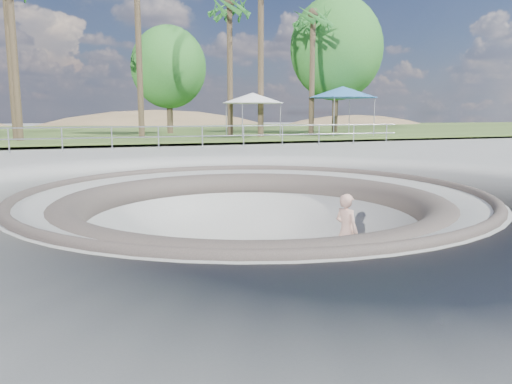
# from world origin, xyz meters

# --- Properties ---
(ground) EXTENTS (180.00, 180.00, 0.00)m
(ground) POSITION_xyz_m (0.00, 0.00, 0.00)
(ground) COLOR gray
(ground) RESTS_ON ground
(skate_bowl) EXTENTS (14.00, 14.00, 4.10)m
(skate_bowl) POSITION_xyz_m (0.00, 0.00, -1.83)
(skate_bowl) COLOR gray
(skate_bowl) RESTS_ON ground
(grass_strip) EXTENTS (180.00, 36.00, 0.12)m
(grass_strip) POSITION_xyz_m (0.00, 34.00, 0.22)
(grass_strip) COLOR #3A5020
(grass_strip) RESTS_ON ground
(distant_hills) EXTENTS (103.20, 45.00, 28.60)m
(distant_hills) POSITION_xyz_m (3.78, 57.17, -7.02)
(distant_hills) COLOR brown
(distant_hills) RESTS_ON ground
(safety_railing) EXTENTS (25.00, 0.06, 1.03)m
(safety_railing) POSITION_xyz_m (0.00, 12.00, 0.69)
(safety_railing) COLOR #92939A
(safety_railing) RESTS_ON ground
(skateboard) EXTENTS (0.82, 0.24, 0.08)m
(skateboard) POSITION_xyz_m (2.10, -0.56, -1.83)
(skateboard) COLOR #9D5C3E
(skateboard) RESTS_ON ground
(skater) EXTENTS (0.59, 0.74, 1.76)m
(skater) POSITION_xyz_m (2.10, -0.56, -0.93)
(skater) COLOR tan
(skater) RESTS_ON skateboard
(canopy_white) EXTENTS (5.41, 5.41, 2.74)m
(canopy_white) POSITION_xyz_m (7.20, 19.36, 2.68)
(canopy_white) COLOR #92939A
(canopy_white) RESTS_ON ground
(canopy_blue) EXTENTS (6.45, 6.45, 3.26)m
(canopy_blue) POSITION_xyz_m (13.69, 19.49, 3.14)
(canopy_blue) COLOR #92939A
(canopy_blue) RESTS_ON ground
(palm_d) EXTENTS (2.60, 2.60, 9.36)m
(palm_d) POSITION_xyz_m (6.32, 21.24, 8.22)
(palm_d) COLOR brown
(palm_d) RESTS_ON ground
(palm_f) EXTENTS (2.60, 2.60, 8.92)m
(palm_f) POSITION_xyz_m (11.91, 20.54, 7.81)
(palm_f) COLOR brown
(palm_f) RESTS_ON ground
(bushy_tree_mid) EXTENTS (5.44, 4.94, 7.84)m
(bushy_tree_mid) POSITION_xyz_m (3.39, 26.64, 5.03)
(bushy_tree_mid) COLOR brown
(bushy_tree_mid) RESTS_ON ground
(bushy_tree_right) EXTENTS (7.19, 6.54, 10.38)m
(bushy_tree_right) POSITION_xyz_m (15.79, 24.14, 6.61)
(bushy_tree_right) COLOR brown
(bushy_tree_right) RESTS_ON ground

